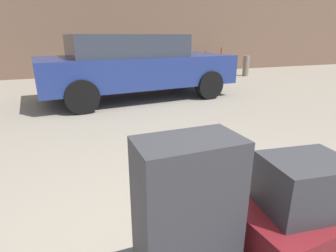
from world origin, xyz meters
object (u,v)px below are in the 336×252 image
Objects in this scene: bicycle_leaning at (210,63)px; suitcase_maroon_front_left at (296,231)px; bollard_kerb_far at (246,66)px; bollard_kerb_mid at (220,67)px; duffel_bag_charcoal_topmost_pile at (304,184)px; parked_car at (135,65)px; bollard_kerb_near at (182,69)px; suitcase_charcoal_front_right at (187,216)px.

suitcase_maroon_front_left is at bearing -116.55° from bicycle_leaning.
bollard_kerb_mid is at bearing 180.00° from bollard_kerb_far.
duffel_bag_charcoal_topmost_pile reaches higher than suitcase_maroon_front_left.
parked_car reaches higher than bollard_kerb_mid.
parked_car is 6.26× the size of bollard_kerb_far.
suitcase_maroon_front_left is 7.95m from bollard_kerb_near.
suitcase_charcoal_front_right is 8.80m from bollard_kerb_mid.
suitcase_maroon_front_left is 8.54m from bollard_kerb_mid.
bollard_kerb_mid is (4.11, 7.49, -0.12)m from suitcase_maroon_front_left.
bollard_kerb_near is at bearing -144.87° from bicycle_leaning.
suitcase_charcoal_front_right is at bearing -113.49° from bollard_kerb_near.
bicycle_leaning is at bearing 59.33° from suitcase_charcoal_front_right.
bollard_kerb_mid is (-0.22, -1.18, -0.02)m from bicycle_leaning.
duffel_bag_charcoal_topmost_pile is 0.53× the size of bollard_kerb_far.
suitcase_charcoal_front_right reaches higher than bollard_kerb_far.
bollard_kerb_near is 2.51m from bollard_kerb_far.
bollard_kerb_near is (2.66, 7.49, -0.12)m from suitcase_maroon_front_left.
suitcase_charcoal_front_right is 0.39× the size of bicycle_leaning.
suitcase_maroon_front_left is 0.84× the size of bollard_kerb_mid.
bollard_kerb_mid is at bearing -100.73° from bicycle_leaning.
bollard_kerb_near is 1.00× the size of bollard_kerb_mid.
suitcase_maroon_front_left is at bearing -124.60° from bollard_kerb_far.
bollard_kerb_near is at bearing 66.15° from suitcase_maroon_front_left.
duffel_bag_charcoal_topmost_pile is at bearing -94.31° from suitcase_maroon_front_left.
bollard_kerb_mid is (3.58, 2.15, -0.40)m from parked_car.
parked_car is (0.53, 5.33, 0.29)m from suitcase_maroon_front_left.
bollard_kerb_mid is 1.00× the size of bollard_kerb_far.
suitcase_maroon_front_left is at bearing -5.29° from suitcase_charcoal_front_right.
suitcase_charcoal_front_right is at bearing -127.64° from bollard_kerb_far.
bicycle_leaning reaches higher than duffel_bag_charcoal_topmost_pile.
suitcase_charcoal_front_right is 5.41m from parked_car.
bollard_kerb_mid is 1.06m from bollard_kerb_far.
parked_car is 5.13m from bollard_kerb_far.
bollard_kerb_far is (4.64, 2.15, -0.40)m from parked_car.
bollard_kerb_near reaches higher than suitcase_maroon_front_left.
bicycle_leaning is at bearing 70.46° from duffel_bag_charcoal_topmost_pile.
parked_car is at bearing -155.08° from bollard_kerb_far.
bicycle_leaning is 2.04m from bollard_kerb_near.
bollard_kerb_far is at bearing 0.00° from bollard_kerb_near.
bollard_kerb_mid is at bearing 31.04° from parked_car.
bollard_kerb_near is at bearing 45.31° from parked_car.
suitcase_charcoal_front_right is 9.41m from bollard_kerb_far.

